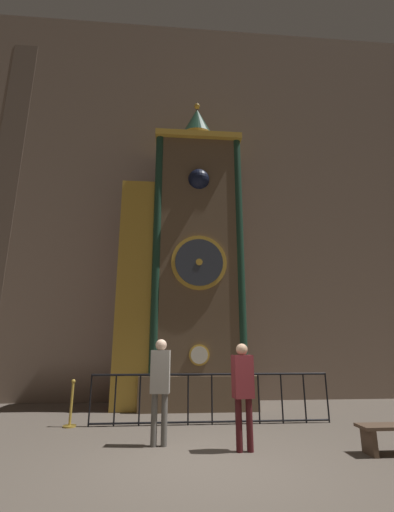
# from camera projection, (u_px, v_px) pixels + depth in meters

# --- Properties ---
(ground_plane) EXTENTS (28.00, 28.00, 0.00)m
(ground_plane) POSITION_uv_depth(u_px,v_px,m) (209.00, 462.00, 5.12)
(ground_plane) COLOR brown
(cathedral_back_wall) EXTENTS (24.00, 0.32, 14.95)m
(cathedral_back_wall) POSITION_uv_depth(u_px,v_px,m) (186.00, 189.00, 12.92)
(cathedral_back_wall) COLOR #7A6656
(cathedral_back_wall) RESTS_ON ground_plane
(clock_tower) EXTENTS (4.01, 1.79, 10.15)m
(clock_tower) POSITION_uv_depth(u_px,v_px,m) (186.00, 261.00, 10.76)
(clock_tower) COLOR brown
(clock_tower) RESTS_ON ground_plane
(railing_fence) EXTENTS (5.44, 0.05, 1.09)m
(railing_fence) POSITION_uv_depth(u_px,v_px,m) (212.00, 396.00, 7.74)
(railing_fence) COLOR black
(railing_fence) RESTS_ON ground_plane
(visitor_near) EXTENTS (0.36, 0.25, 1.81)m
(visitor_near) POSITION_uv_depth(u_px,v_px,m) (160.00, 380.00, 6.21)
(visitor_near) COLOR #58554F
(visitor_near) RESTS_ON ground_plane
(visitor_far) EXTENTS (0.37, 0.27, 1.73)m
(visitor_far) POSITION_uv_depth(u_px,v_px,m) (243.00, 385.00, 5.88)
(visitor_far) COLOR #461518
(visitor_far) RESTS_ON ground_plane
(stanchion_post) EXTENTS (0.28, 0.28, 0.98)m
(stanchion_post) POSITION_uv_depth(u_px,v_px,m) (71.00, 411.00, 7.45)
(stanchion_post) COLOR #B28E33
(stanchion_post) RESTS_ON ground_plane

